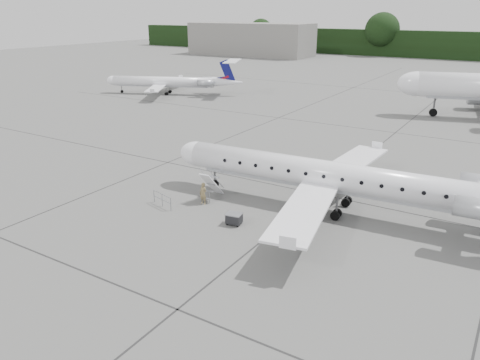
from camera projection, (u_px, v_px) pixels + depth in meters
The scene contains 8 objects.
ground at pixel (319, 243), 29.87m from camera, with size 320.00×320.00×0.00m, color slate.
terminal_building at pixel (251, 39), 150.60m from camera, with size 40.00×14.00×10.00m, color slate.
main_regional_jet at pixel (331, 162), 33.67m from camera, with size 29.15×20.98×7.47m, color white, non-canonical shape.
airstair at pixel (212, 185), 36.57m from camera, with size 0.85×2.23×2.34m, color white, non-canonical shape.
passenger at pixel (203, 194), 35.63m from camera, with size 0.62×0.41×1.71m, color olive.
safety_railing at pixel (162, 200), 35.32m from camera, with size 2.20×0.08×1.00m, color gray, non-canonical shape.
baggage_cart at pixel (234, 219), 32.37m from camera, with size 1.01×0.82×0.87m, color black, non-canonical shape.
bg_regional_left at pixel (163, 77), 81.47m from camera, with size 23.05×16.60×6.05m, color white, non-canonical shape.
Camera 1 is at (9.73, -25.33, 14.06)m, focal length 35.00 mm.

